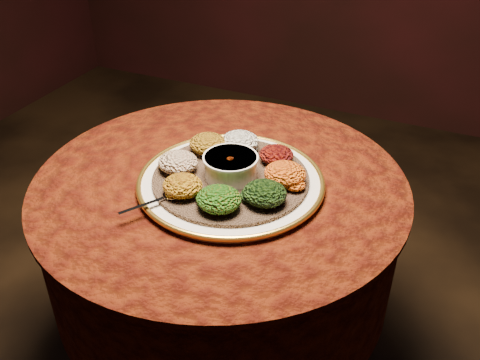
% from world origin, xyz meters
% --- Properties ---
extents(table, '(0.96, 0.96, 0.73)m').
position_xyz_m(table, '(0.00, 0.00, 0.55)').
color(table, black).
rests_on(table, ground).
extents(platter, '(0.52, 0.52, 0.02)m').
position_xyz_m(platter, '(0.04, -0.01, 0.75)').
color(platter, silver).
rests_on(platter, table).
extents(injera, '(0.50, 0.50, 0.01)m').
position_xyz_m(injera, '(0.04, -0.01, 0.76)').
color(injera, brown).
rests_on(injera, platter).
extents(stew_bowl, '(0.14, 0.14, 0.06)m').
position_xyz_m(stew_bowl, '(0.04, -0.01, 0.79)').
color(stew_bowl, silver).
rests_on(stew_bowl, injera).
extents(spoon, '(0.10, 0.13, 0.01)m').
position_xyz_m(spoon, '(-0.06, -0.16, 0.77)').
color(spoon, silver).
rests_on(spoon, injera).
extents(portion_ayib, '(0.10, 0.10, 0.05)m').
position_xyz_m(portion_ayib, '(0.00, 0.12, 0.79)').
color(portion_ayib, white).
rests_on(portion_ayib, injera).
extents(portion_kitfo, '(0.09, 0.09, 0.04)m').
position_xyz_m(portion_kitfo, '(0.12, 0.10, 0.78)').
color(portion_kitfo, black).
rests_on(portion_kitfo, injera).
extents(portion_tikil, '(0.10, 0.10, 0.05)m').
position_xyz_m(portion_tikil, '(0.17, 0.02, 0.79)').
color(portion_tikil, '#CC9711').
rests_on(portion_tikil, injera).
extents(portion_gomen, '(0.10, 0.10, 0.05)m').
position_xyz_m(portion_gomen, '(0.15, -0.08, 0.79)').
color(portion_gomen, black).
rests_on(portion_gomen, injera).
extents(portion_mixveg, '(0.10, 0.10, 0.05)m').
position_xyz_m(portion_mixveg, '(0.07, -0.14, 0.79)').
color(portion_mixveg, '#9D3C0A').
rests_on(portion_mixveg, injera).
extents(portion_kik, '(0.10, 0.09, 0.05)m').
position_xyz_m(portion_kik, '(-0.03, -0.13, 0.78)').
color(portion_kik, '#AC760F').
rests_on(portion_kik, injera).
extents(portion_timatim, '(0.10, 0.10, 0.05)m').
position_xyz_m(portion_timatim, '(-0.09, -0.04, 0.79)').
color(portion_timatim, maroon).
rests_on(portion_timatim, injera).
extents(portion_shiro, '(0.10, 0.10, 0.05)m').
position_xyz_m(portion_shiro, '(-0.07, 0.07, 0.79)').
color(portion_shiro, '#825D0F').
rests_on(portion_shiro, injera).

